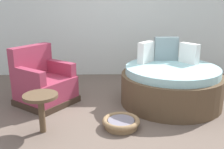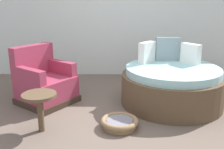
{
  "view_description": "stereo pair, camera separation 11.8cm",
  "coord_description": "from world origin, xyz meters",
  "px_view_note": "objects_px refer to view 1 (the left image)",
  "views": [
    {
      "loc": [
        -0.19,
        -3.44,
        1.67
      ],
      "look_at": [
        -0.11,
        0.43,
        0.55
      ],
      "focal_mm": 41.85,
      "sensor_mm": 36.0,
      "label": 1
    },
    {
      "loc": [
        -0.07,
        -3.44,
        1.67
      ],
      "look_at": [
        -0.11,
        0.43,
        0.55
      ],
      "focal_mm": 41.85,
      "sensor_mm": 36.0,
      "label": 2
    }
  ],
  "objects_px": {
    "pet_basket": "(121,122)",
    "red_armchair": "(43,84)",
    "round_daybed": "(171,84)",
    "side_table": "(41,101)"
  },
  "relations": [
    {
      "from": "pet_basket",
      "to": "red_armchair",
      "type": "bearing_deg",
      "value": 143.7
    },
    {
      "from": "red_armchair",
      "to": "round_daybed",
      "type": "bearing_deg",
      "value": -1.05
    },
    {
      "from": "red_armchair",
      "to": "side_table",
      "type": "xyz_separation_m",
      "value": [
        0.21,
        -1.01,
        0.1
      ]
    },
    {
      "from": "pet_basket",
      "to": "round_daybed",
      "type": "bearing_deg",
      "value": 45.14
    },
    {
      "from": "red_armchair",
      "to": "side_table",
      "type": "distance_m",
      "value": 1.03
    },
    {
      "from": "red_armchair",
      "to": "pet_basket",
      "type": "distance_m",
      "value": 1.56
    },
    {
      "from": "red_armchair",
      "to": "side_table",
      "type": "bearing_deg",
      "value": -78.27
    },
    {
      "from": "red_armchair",
      "to": "pet_basket",
      "type": "height_order",
      "value": "red_armchair"
    },
    {
      "from": "pet_basket",
      "to": "side_table",
      "type": "xyz_separation_m",
      "value": [
        -1.03,
        -0.1,
        0.35
      ]
    },
    {
      "from": "round_daybed",
      "to": "side_table",
      "type": "xyz_separation_m",
      "value": [
        -1.89,
        -0.97,
        0.11
      ]
    }
  ]
}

